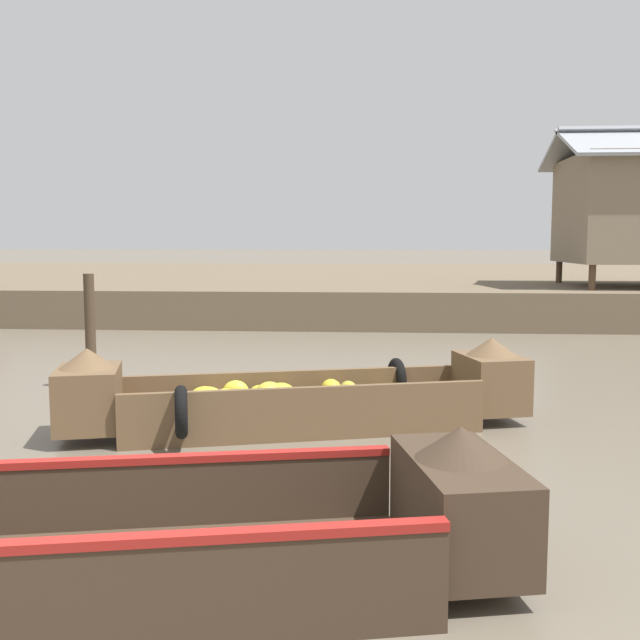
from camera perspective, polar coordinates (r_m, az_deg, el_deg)
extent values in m
plane|color=#665B4C|center=(13.43, -4.31, -2.46)|extent=(300.00, 300.00, 0.00)
cube|color=brown|center=(26.20, -0.13, 2.76)|extent=(160.00, 20.00, 0.88)
cube|color=brown|center=(7.96, -1.55, -8.04)|extent=(3.89, 1.97, 0.12)
cube|color=brown|center=(8.36, -2.09, -5.42)|extent=(3.64, 1.06, 0.43)
cube|color=brown|center=(7.45, -0.96, -6.87)|extent=(3.64, 1.06, 0.43)
cube|color=brown|center=(8.50, 13.13, -4.74)|extent=(0.82, 1.00, 0.62)
cone|color=brown|center=(8.44, 13.20, -2.01)|extent=(0.69, 0.69, 0.20)
cube|color=brown|center=(7.84, -17.56, -5.80)|extent=(0.82, 1.00, 0.62)
cone|color=brown|center=(7.76, -17.66, -2.84)|extent=(0.69, 0.69, 0.20)
cube|color=brown|center=(7.81, -7.39, -6.14)|extent=(0.43, 0.95, 0.05)
torus|color=black|center=(8.74, 5.98, -4.65)|extent=(0.25, 0.53, 0.52)
torus|color=black|center=(7.21, -10.75, -7.06)|extent=(0.25, 0.53, 0.52)
ellipsoid|color=yellow|center=(7.78, -8.95, -6.07)|extent=(0.35, 0.26, 0.26)
ellipsoid|color=yellow|center=(8.18, 0.89, -5.40)|extent=(0.33, 0.36, 0.22)
ellipsoid|color=yellow|center=(7.77, -7.37, -6.15)|extent=(0.37, 0.38, 0.23)
ellipsoid|color=gold|center=(8.12, -3.12, -5.63)|extent=(0.40, 0.37, 0.21)
ellipsoid|color=yellow|center=(8.11, -6.56, -5.58)|extent=(0.29, 0.19, 0.26)
ellipsoid|color=gold|center=(7.76, 2.25, -5.75)|extent=(0.31, 0.38, 0.27)
ellipsoid|color=yellow|center=(7.92, 6.50, -6.17)|extent=(0.36, 0.40, 0.22)
ellipsoid|color=gold|center=(7.88, -3.98, -5.53)|extent=(0.37, 0.37, 0.20)
ellipsoid|color=yellow|center=(7.93, 5.19, -5.85)|extent=(0.27, 0.32, 0.25)
ellipsoid|color=gold|center=(7.65, -7.67, -6.29)|extent=(0.38, 0.37, 0.24)
ellipsoid|color=yellow|center=(7.53, -8.27, -6.91)|extent=(0.23, 0.31, 0.23)
ellipsoid|color=gold|center=(8.32, 4.64, -5.67)|extent=(0.21, 0.30, 0.21)
ellipsoid|color=yellow|center=(8.07, -8.69, -5.91)|extent=(0.32, 0.21, 0.22)
ellipsoid|color=gold|center=(7.69, -3.79, -6.26)|extent=(0.31, 0.35, 0.18)
ellipsoid|color=yellow|center=(7.93, -4.66, -5.72)|extent=(0.30, 0.26, 0.18)
ellipsoid|color=yellow|center=(7.66, -0.35, -6.26)|extent=(0.34, 0.29, 0.22)
cube|color=#3D2D21|center=(4.77, -23.16, -18.60)|extent=(4.92, 2.37, 0.12)
cube|color=#3D2D21|center=(5.27, -21.33, -12.90)|extent=(4.64, 1.06, 0.43)
cube|color=maroon|center=(5.19, -21.43, -10.40)|extent=(4.64, 1.07, 0.05)
cube|color=#3D2D21|center=(4.69, 10.79, -13.96)|extent=(0.82, 1.30, 0.58)
cone|color=#3D2D21|center=(4.57, 10.89, -9.34)|extent=(0.66, 0.66, 0.20)
cylinder|color=#4C3826|center=(17.86, 20.42, 3.12)|extent=(0.16, 0.16, 0.59)
cylinder|color=#4C3826|center=(20.77, 18.11, 3.58)|extent=(0.16, 0.16, 0.59)
cube|color=#9399A0|center=(20.73, 23.48, 12.05)|extent=(4.47, 2.20, 0.90)
cylinder|color=#423323|center=(10.34, -17.44, -0.91)|extent=(0.14, 0.14, 1.58)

